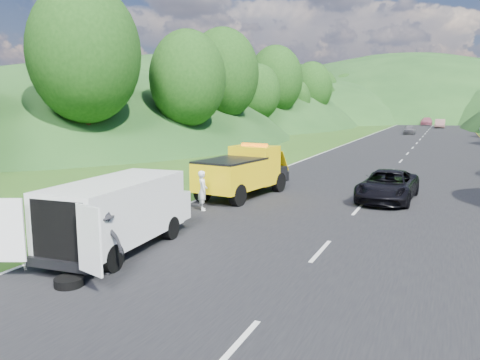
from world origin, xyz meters
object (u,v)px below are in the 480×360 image
at_px(tow_truck, 243,171).
at_px(worker, 105,274).
at_px(suitcase, 146,201).
at_px(white_van, 119,211).
at_px(woman, 203,210).
at_px(passing_suv, 387,201).
at_px(child, 174,221).
at_px(spare_tire, 69,287).

xyz_separation_m(tow_truck, worker, (0.89, -10.73, -1.18)).
height_order(tow_truck, worker, tow_truck).
bearing_deg(suitcase, white_van, -61.70).
height_order(woman, worker, worker).
distance_m(suitcase, passing_suv, 10.59).
height_order(white_van, child, white_van).
distance_m(spare_tire, passing_suv, 14.52).
height_order(child, worker, worker).
relative_size(white_van, suitcase, 11.42).
xyz_separation_m(tow_truck, spare_tire, (0.66, -11.71, -1.18)).
height_order(tow_truck, suitcase, tow_truck).
relative_size(woman, suitcase, 3.01).
bearing_deg(worker, woman, 85.45).
distance_m(worker, passing_suv, 13.52).
bearing_deg(worker, child, 90.31).
bearing_deg(tow_truck, woman, -88.08).
xyz_separation_m(child, worker, (1.37, -5.44, 0.00)).
relative_size(suitcase, passing_suv, 0.11).
bearing_deg(white_van, spare_tire, -80.66).
relative_size(child, worker, 0.56).
distance_m(tow_truck, woman, 3.57).
relative_size(tow_truck, child, 6.13).
bearing_deg(passing_suv, suitcase, -146.14).
bearing_deg(woman, suitcase, 66.46).
relative_size(white_van, worker, 3.61).
xyz_separation_m(woman, suitcase, (-2.46, -0.46, 0.27)).
height_order(woman, child, woman).
relative_size(tow_truck, passing_suv, 1.20).
height_order(tow_truck, white_van, tow_truck).
bearing_deg(passing_suv, child, -131.48).
distance_m(tow_truck, passing_suv, 6.59).
bearing_deg(white_van, suitcase, 114.02).
distance_m(woman, passing_suv, 8.29).
height_order(white_van, worker, white_van).
height_order(tow_truck, spare_tire, tow_truck).
relative_size(worker, spare_tire, 2.47).
height_order(worker, spare_tire, worker).
height_order(tow_truck, child, tow_truck).
height_order(suitcase, spare_tire, suitcase).
xyz_separation_m(woman, worker, (1.20, -7.37, 0.00)).
height_order(white_van, passing_suv, white_van).
relative_size(white_van, passing_suv, 1.26).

